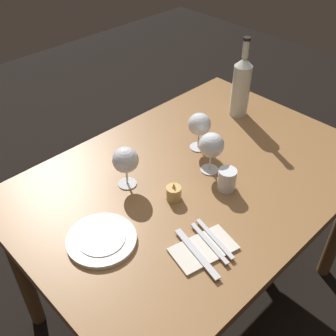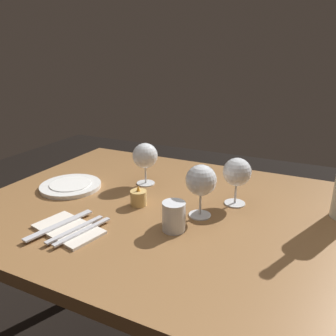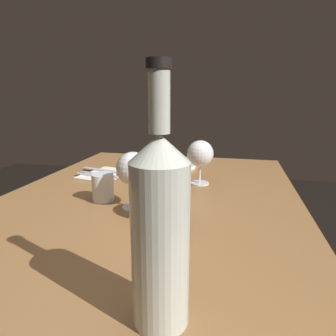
{
  "view_description": "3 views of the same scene",
  "coord_description": "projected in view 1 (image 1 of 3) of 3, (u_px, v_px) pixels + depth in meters",
  "views": [
    {
      "loc": [
        0.85,
        0.74,
        1.69
      ],
      "look_at": [
        0.09,
        -0.04,
        0.8
      ],
      "focal_mm": 43.31,
      "sensor_mm": 36.0,
      "label": 1
    },
    {
      "loc": [
        -0.35,
        0.84,
        1.2
      ],
      "look_at": [
        0.08,
        -0.06,
        0.84
      ],
      "focal_mm": 35.23,
      "sensor_mm": 36.0,
      "label": 2
    },
    {
      "loc": [
        -0.78,
        -0.24,
        1.05
      ],
      "look_at": [
        0.01,
        -0.06,
        0.84
      ],
      "focal_mm": 31.41,
      "sensor_mm": 36.0,
      "label": 3
    }
  ],
  "objects": [
    {
      "name": "votive_candle",
      "position": [
        174.0,
        193.0,
        1.36
      ],
      "size": [
        0.05,
        0.05,
        0.07
      ],
      "color": "#DBB266",
      "rests_on": "dining_table"
    },
    {
      "name": "ground_plane",
      "position": [
        188.0,
        293.0,
        1.93
      ],
      "size": [
        6.0,
        6.0,
        0.0
      ],
      "primitive_type": "plane",
      "color": "black"
    },
    {
      "name": "dining_table",
      "position": [
        194.0,
        194.0,
        1.52
      ],
      "size": [
        1.3,
        0.9,
        0.74
      ],
      "color": "olive",
      "rests_on": "ground"
    },
    {
      "name": "table_knife",
      "position": [
        197.0,
        253.0,
        1.18
      ],
      "size": [
        0.07,
        0.21,
        0.0
      ],
      "color": "silver",
      "rests_on": "folded_napkin"
    },
    {
      "name": "wine_bottle",
      "position": [
        241.0,
        86.0,
        1.7
      ],
      "size": [
        0.08,
        0.08,
        0.35
      ],
      "color": "silver",
      "rests_on": "dining_table"
    },
    {
      "name": "wine_glass_centre",
      "position": [
        125.0,
        161.0,
        1.36
      ],
      "size": [
        0.09,
        0.09,
        0.15
      ],
      "color": "white",
      "rests_on": "dining_table"
    },
    {
      "name": "wine_glass_left",
      "position": [
        199.0,
        125.0,
        1.53
      ],
      "size": [
        0.09,
        0.09,
        0.15
      ],
      "color": "white",
      "rests_on": "dining_table"
    },
    {
      "name": "fork_inner",
      "position": [
        209.0,
        243.0,
        1.21
      ],
      "size": [
        0.05,
        0.18,
        0.0
      ],
      "color": "silver",
      "rests_on": "folded_napkin"
    },
    {
      "name": "dinner_plate",
      "position": [
        102.0,
        240.0,
        1.22
      ],
      "size": [
        0.21,
        0.21,
        0.02
      ],
      "color": "white",
      "rests_on": "dining_table"
    },
    {
      "name": "wine_glass_right",
      "position": [
        211.0,
        146.0,
        1.42
      ],
      "size": [
        0.09,
        0.09,
        0.16
      ],
      "color": "white",
      "rests_on": "dining_table"
    },
    {
      "name": "fork_outer",
      "position": [
        215.0,
        238.0,
        1.22
      ],
      "size": [
        0.05,
        0.18,
        0.0
      ],
      "color": "silver",
      "rests_on": "folded_napkin"
    },
    {
      "name": "water_tumbler",
      "position": [
        227.0,
        181.0,
        1.39
      ],
      "size": [
        0.06,
        0.06,
        0.08
      ],
      "color": "white",
      "rests_on": "dining_table"
    },
    {
      "name": "folded_napkin",
      "position": [
        203.0,
        249.0,
        1.2
      ],
      "size": [
        0.21,
        0.15,
        0.01
      ],
      "color": "silver",
      "rests_on": "dining_table"
    }
  ]
}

